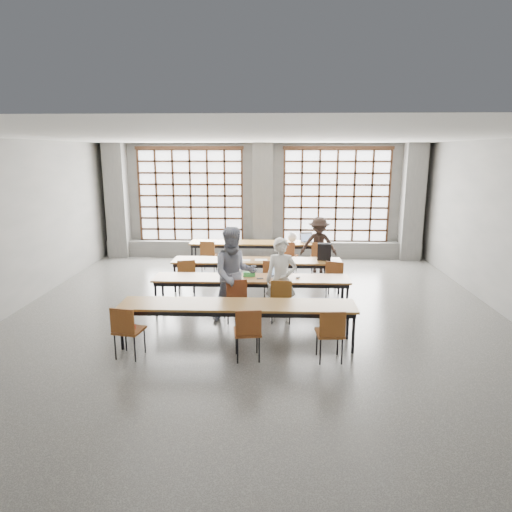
{
  "coord_description": "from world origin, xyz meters",
  "views": [
    {
      "loc": [
        0.34,
        -8.69,
        3.25
      ],
      "look_at": [
        -0.02,
        0.4,
        1.16
      ],
      "focal_mm": 32.0,
      "sensor_mm": 36.0,
      "label": 1
    }
  ],
  "objects": [
    {
      "name": "floor",
      "position": [
        0.0,
        0.0,
        0.0
      ],
      "size": [
        11.0,
        11.0,
        0.0
      ],
      "primitive_type": "plane",
      "color": "#464644",
      "rests_on": "ground"
    },
    {
      "name": "ceiling",
      "position": [
        0.0,
        0.0,
        3.5
      ],
      "size": [
        11.0,
        11.0,
        0.0
      ],
      "primitive_type": "plane",
      "rotation": [
        3.14,
        0.0,
        0.0
      ],
      "color": "silver",
      "rests_on": "floor"
    },
    {
      "name": "wall_back",
      "position": [
        0.0,
        5.5,
        1.75
      ],
      "size": [
        10.0,
        0.0,
        10.0
      ],
      "primitive_type": "plane",
      "rotation": [
        1.57,
        0.0,
        0.0
      ],
      "color": "#5E5E5B",
      "rests_on": "floor"
    },
    {
      "name": "wall_front",
      "position": [
        0.0,
        -5.5,
        1.75
      ],
      "size": [
        10.0,
        0.0,
        10.0
      ],
      "primitive_type": "plane",
      "rotation": [
        -1.57,
        0.0,
        0.0
      ],
      "color": "#5E5E5B",
      "rests_on": "floor"
    },
    {
      "name": "wall_left",
      "position": [
        -5.0,
        0.0,
        1.75
      ],
      "size": [
        0.0,
        11.0,
        11.0
      ],
      "primitive_type": "plane",
      "rotation": [
        1.57,
        0.0,
        1.57
      ],
      "color": "#5E5E5B",
      "rests_on": "floor"
    },
    {
      "name": "column_left",
      "position": [
        -4.5,
        5.22,
        1.75
      ],
      "size": [
        0.6,
        0.55,
        3.5
      ],
      "primitive_type": "cube",
      "color": "#565653",
      "rests_on": "floor"
    },
    {
      "name": "column_mid",
      "position": [
        0.0,
        5.22,
        1.75
      ],
      "size": [
        0.6,
        0.55,
        3.5
      ],
      "primitive_type": "cube",
      "color": "#565653",
      "rests_on": "floor"
    },
    {
      "name": "column_right",
      "position": [
        4.5,
        5.22,
        1.75
      ],
      "size": [
        0.6,
        0.55,
        3.5
      ],
      "primitive_type": "cube",
      "color": "#565653",
      "rests_on": "floor"
    },
    {
      "name": "window_left",
      "position": [
        -2.25,
        5.42,
        1.9
      ],
      "size": [
        3.32,
        0.12,
        3.0
      ],
      "color": "white",
      "rests_on": "wall_back"
    },
    {
      "name": "window_right",
      "position": [
        2.25,
        5.42,
        1.9
      ],
      "size": [
        3.32,
        0.12,
        3.0
      ],
      "color": "white",
      "rests_on": "wall_back"
    },
    {
      "name": "sill_ledge",
      "position": [
        0.0,
        5.3,
        0.25
      ],
      "size": [
        9.8,
        0.35,
        0.5
      ],
      "primitive_type": "cube",
      "color": "#565653",
      "rests_on": "floor"
    },
    {
      "name": "desk_row_a",
      "position": [
        -0.03,
        4.02,
        0.66
      ],
      "size": [
        4.0,
        0.7,
        0.73
      ],
      "color": "brown",
      "rests_on": "floor"
    },
    {
      "name": "desk_row_b",
      "position": [
        -0.06,
        1.84,
        0.66
      ],
      "size": [
        4.0,
        0.7,
        0.73
      ],
      "color": "brown",
      "rests_on": "floor"
    },
    {
      "name": "desk_row_c",
      "position": [
        -0.11,
        0.29,
        0.66
      ],
      "size": [
        4.0,
        0.7,
        0.73
      ],
      "color": "brown",
      "rests_on": "floor"
    },
    {
      "name": "desk_row_d",
      "position": [
        -0.26,
        -1.37,
        0.66
      ],
      "size": [
        4.0,
        0.7,
        0.73
      ],
      "color": "brown",
      "rests_on": "floor"
    },
    {
      "name": "chair_back_left",
      "position": [
        -1.44,
        3.39,
        0.54
      ],
      "size": [
        0.45,
        0.45,
        0.88
      ],
      "color": "brown",
      "rests_on": "floor"
    },
    {
      "name": "chair_back_mid",
      "position": [
        0.74,
        3.39,
        0.54
      ],
      "size": [
        0.52,
        0.52,
        0.88
      ],
      "color": "maroon",
      "rests_on": "floor"
    },
    {
      "name": "chair_back_right",
      "position": [
        1.56,
        3.39,
        0.54
      ],
      "size": [
        0.44,
        0.45,
        0.88
      ],
      "color": "brown",
      "rests_on": "floor"
    },
    {
      "name": "chair_mid_left",
      "position": [
        -1.64,
        1.22,
        0.54
      ],
      "size": [
        0.51,
        0.51,
        0.88
      ],
      "color": "brown",
      "rests_on": "floor"
    },
    {
      "name": "chair_mid_centre",
      "position": [
        0.33,
        1.22,
        0.54
      ],
      "size": [
        0.5,
        0.5,
        0.88
      ],
      "color": "brown",
      "rests_on": "floor"
    },
    {
      "name": "chair_mid_right",
      "position": [
        1.72,
        1.22,
        0.54
      ],
      "size": [
        0.52,
        0.52,
        0.88
      ],
      "color": "brown",
      "rests_on": "floor"
    },
    {
      "name": "chair_front_left",
      "position": [
        -0.39,
        -0.34,
        0.54
      ],
      "size": [
        0.53,
        0.53,
        0.88
      ],
      "color": "maroon",
      "rests_on": "floor"
    },
    {
      "name": "chair_front_right",
      "position": [
        0.49,
        -0.34,
        0.54
      ],
      "size": [
        0.42,
        0.43,
        0.88
      ],
      "color": "brown",
      "rests_on": "floor"
    },
    {
      "name": "chair_near_left",
      "position": [
        -1.98,
        -2.0,
        0.54
      ],
      "size": [
        0.49,
        0.49,
        0.88
      ],
      "color": "brown",
      "rests_on": "floor"
    },
    {
      "name": "chair_near_mid",
      "position": [
        -0.05,
        -2.0,
        0.54
      ],
      "size": [
        0.48,
        0.48,
        0.88
      ],
      "color": "maroon",
      "rests_on": "floor"
    },
    {
      "name": "chair_near_right",
      "position": [
        1.24,
        -2.0,
        0.54
      ],
      "size": [
        0.45,
        0.45,
        0.88
      ],
      "color": "brown",
      "rests_on": "floor"
    },
    {
      "name": "student_male",
      "position": [
        0.49,
        -0.21,
        0.82
      ],
      "size": [
        0.61,
        0.41,
        1.65
      ],
      "primitive_type": "imported",
      "rotation": [
        0.0,
        0.0,
        -0.03
      ],
      "color": "silver",
      "rests_on": "floor"
    },
    {
      "name": "student_female",
      "position": [
        -0.41,
        -0.21,
        0.93
      ],
      "size": [
        1.05,
        0.91,
        1.85
      ],
      "primitive_type": "imported",
      "rotation": [
        0.0,
        0.0,
        0.26
      ],
      "color": "#182249",
      "rests_on": "floor"
    },
    {
      "name": "student_back",
      "position": [
        1.57,
        3.52,
        0.76
      ],
      "size": [
        1.03,
        0.64,
        1.52
      ],
      "primitive_type": "imported",
      "rotation": [
        0.0,
        0.0,
        -0.08
      ],
      "color": "black",
      "rests_on": "floor"
    },
    {
      "name": "laptop_front",
      "position": [
        0.45,
        0.4,
        0.79
      ],
      "size": [
        0.4,
        0.36,
        0.26
      ],
      "color": "#AEADB2",
      "rests_on": "desk_row_c"
    },
    {
      "name": "laptop_back",
      "position": [
        1.3,
        4.12,
        0.79
      ],
      "size": [
        0.44,
        0.4,
        0.26
      ],
      "color": "#A9A9AE",
      "rests_on": "desk_row_a"
    },
    {
      "name": "mouse",
      "position": [
        0.84,
        0.27,
        0.75
      ],
      "size": [
        0.11,
        0.08,
        0.04
      ],
      "primitive_type": "ellipsoid",
      "rotation": [
        0.0,
        0.0,
        -0.15
      ],
      "color": "silver",
      "rests_on": "desk_row_c"
    },
    {
      "name": "green_box",
      "position": [
        -0.16,
        0.37,
        0.78
      ],
      "size": [
        0.26,
        0.11,
        0.09
      ],
      "primitive_type": "cube",
      "rotation": [
        0.0,
        0.0,
        0.07
      ],
      "color": "#2D8B3B",
      "rests_on": "desk_row_c"
    },
    {
      "name": "phone",
      "position": [
        0.07,
        0.19,
        0.74
      ],
      "size": [
        0.14,
        0.08,
        0.01
      ],
      "primitive_type": "cube",
      "rotation": [
        0.0,
        0.0,
        0.12
      ],
      "color": "black",
      "rests_on": "desk_row_c"
    },
    {
      "name": "paper_sheet_a",
      "position": [
        -0.66,
        1.89,
        0.73
      ],
      "size": [
        0.36,
        0.32,
        0.0
      ],
      "primitive_type": "cube",
      "rotation": [
        0.0,
        0.0,
        0.48
      ],
      "color": "silver",
      "rests_on": "desk_row_b"
    },
    {
      "name": "paper_sheet_b",
      "position": [
        -0.36,
        1.79,
        0.73
      ],
      "size": [
        0.3,
        0.21,
        0.0
      ],
      "primitive_type": "cube",
      "rotation": [
        0.0,
        0.0,
        -0.0
      ],
      "color": "silver",
      "rests_on": "desk_row_b"
    },
    {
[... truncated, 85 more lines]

